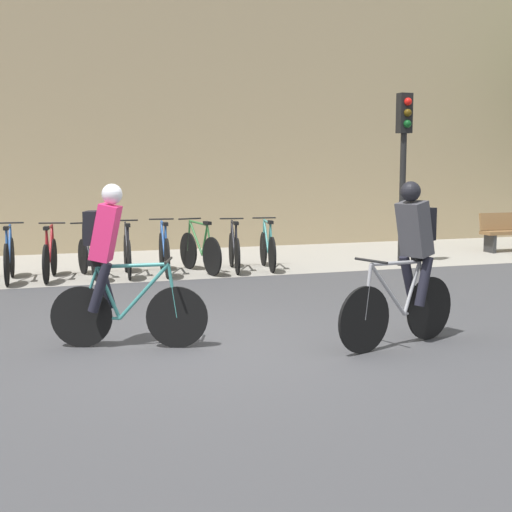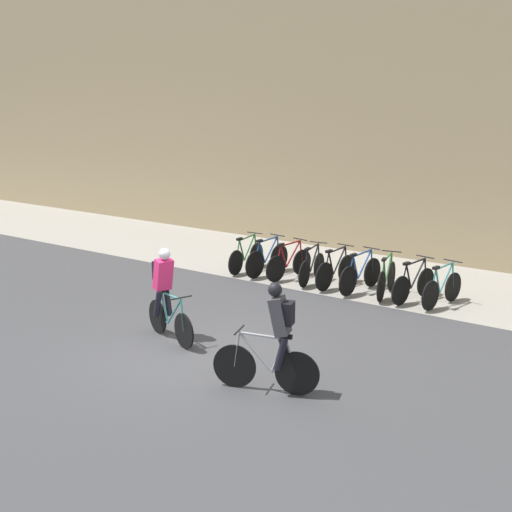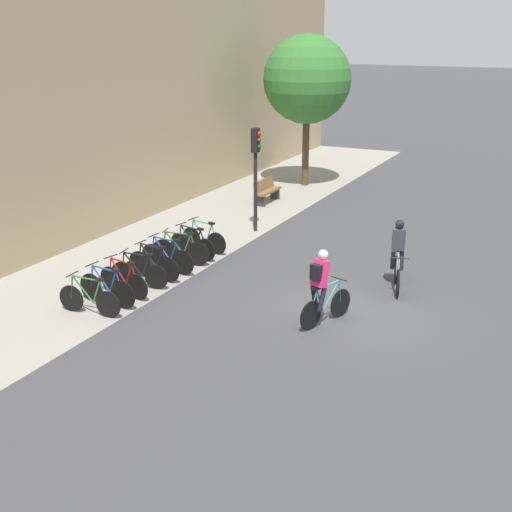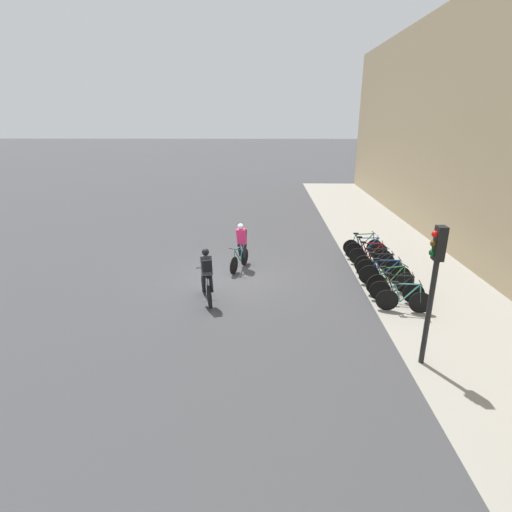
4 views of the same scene
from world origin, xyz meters
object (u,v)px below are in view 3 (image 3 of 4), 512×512
at_px(parked_bike_0, 89,299).
at_px(parked_bike_8, 204,239).
at_px(parked_bike_4, 154,265).
at_px(parked_bike_6, 180,251).
at_px(parked_bike_7, 192,245).
at_px(cyclist_grey, 398,252).
at_px(traffic_light_pole, 256,160).
at_px(parked_bike_5, 167,257).
at_px(parked_bike_1, 107,289).
at_px(parked_bike_2, 124,281).
at_px(parked_bike_3, 139,273).
at_px(bench, 267,190).
at_px(cyclist_pink, 322,286).

relative_size(parked_bike_0, parked_bike_8, 1.04).
distance_m(parked_bike_4, parked_bike_6, 1.34).
distance_m(parked_bike_7, parked_bike_8, 0.67).
xyz_separation_m(cyclist_grey, parked_bike_0, (-4.88, 5.93, -0.55)).
bearing_deg(parked_bike_6, parked_bike_0, -179.99).
bearing_deg(cyclist_grey, traffic_light_pole, 60.68).
height_order(parked_bike_0, parked_bike_5, parked_bike_5).
relative_size(parked_bike_0, parked_bike_5, 0.95).
height_order(cyclist_grey, parked_bike_1, cyclist_grey).
xyz_separation_m(parked_bike_5, traffic_light_pole, (4.65, -0.42, 1.92)).
bearing_deg(traffic_light_pole, parked_bike_2, 176.35).
xyz_separation_m(parked_bike_3, parked_bike_7, (2.67, -0.00, 0.01)).
bearing_deg(parked_bike_2, parked_bike_0, -179.96).
xyz_separation_m(parked_bike_2, parked_bike_8, (4.00, 0.00, -0.00)).
height_order(parked_bike_0, bench, parked_bike_0).
bearing_deg(parked_bike_1, parked_bike_5, -0.01).
height_order(parked_bike_1, bench, parked_bike_1).
bearing_deg(parked_bike_0, parked_bike_6, 0.01).
xyz_separation_m(parked_bike_7, traffic_light_pole, (3.31, -0.42, 1.93)).
relative_size(parked_bike_2, parked_bike_7, 0.98).
distance_m(parked_bike_1, parked_bike_4, 2.00).
relative_size(cyclist_pink, cyclist_grey, 0.99).
distance_m(parked_bike_5, parked_bike_7, 1.33).
bearing_deg(parked_bike_2, parked_bike_6, 0.00).
xyz_separation_m(parked_bike_0, parked_bike_1, (0.67, 0.00, 0.02)).
distance_m(cyclist_pink, parked_bike_4, 5.16).
height_order(cyclist_pink, parked_bike_8, cyclist_pink).
bearing_deg(parked_bike_7, parked_bike_1, 179.99).
xyz_separation_m(parked_bike_3, parked_bike_4, (0.67, 0.00, 0.02)).
xyz_separation_m(parked_bike_1, bench, (10.97, 0.89, 0.05)).
height_order(parked_bike_3, parked_bike_8, parked_bike_8).
height_order(parked_bike_1, parked_bike_7, parked_bike_1).
bearing_deg(parked_bike_3, parked_bike_2, 179.98).
relative_size(cyclist_pink, parked_bike_0, 1.07).
distance_m(parked_bike_5, parked_bike_6, 0.67).
distance_m(parked_bike_0, parked_bike_5, 3.33).
bearing_deg(cyclist_pink, parked_bike_2, 95.00).
height_order(parked_bike_4, parked_bike_8, parked_bike_4).
distance_m(parked_bike_4, bench, 9.02).
bearing_deg(parked_bike_8, bench, 8.03).
relative_size(parked_bike_1, traffic_light_pole, 0.51).
distance_m(parked_bike_0, parked_bike_1, 0.67).
relative_size(parked_bike_0, traffic_light_pole, 0.50).
bearing_deg(parked_bike_8, cyclist_pink, -125.17).
xyz_separation_m(parked_bike_6, parked_bike_7, (0.66, -0.00, -0.01)).
height_order(parked_bike_5, parked_bike_7, parked_bike_5).
height_order(cyclist_pink, parked_bike_6, cyclist_pink).
bearing_deg(parked_bike_5, cyclist_pink, -107.16).
bearing_deg(parked_bike_3, traffic_light_pole, -4.06).
bearing_deg(parked_bike_4, cyclist_pink, -100.02).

